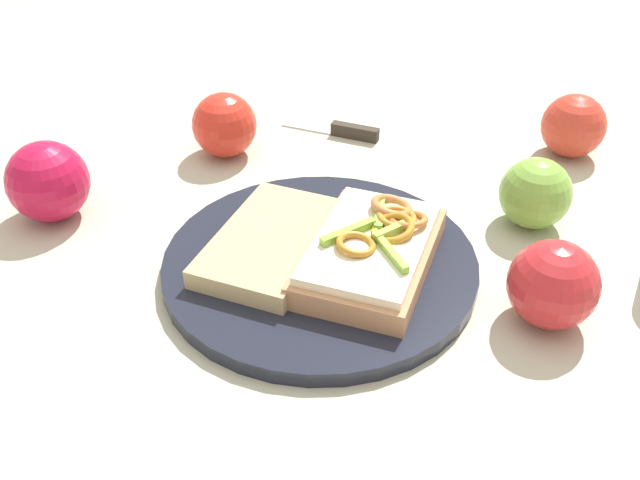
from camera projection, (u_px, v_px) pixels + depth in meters
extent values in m
plane|color=#B5B598|center=(320.00, 271.00, 0.64)|extent=(2.00, 2.00, 0.00)
cylinder|color=#1D202D|center=(320.00, 264.00, 0.64)|extent=(0.28, 0.28, 0.01)
cube|color=tan|center=(369.00, 259.00, 0.62)|extent=(0.11, 0.17, 0.02)
cube|color=#F6E9C6|center=(370.00, 245.00, 0.61)|extent=(0.10, 0.15, 0.01)
torus|color=#C17534|center=(408.00, 220.00, 0.63)|extent=(0.04, 0.04, 0.02)
torus|color=#B97B21|center=(393.00, 228.00, 0.62)|extent=(0.05, 0.05, 0.02)
torus|color=#BE743A|center=(392.00, 206.00, 0.64)|extent=(0.05, 0.05, 0.02)
torus|color=#B67823|center=(356.00, 244.00, 0.60)|extent=(0.05, 0.05, 0.01)
torus|color=#C1812B|center=(397.00, 217.00, 0.63)|extent=(0.05, 0.05, 0.01)
cube|color=#8CAD3C|center=(391.00, 231.00, 0.61)|extent=(0.03, 0.03, 0.01)
cube|color=#82BC36|center=(349.00, 229.00, 0.61)|extent=(0.04, 0.05, 0.01)
cube|color=#80B93C|center=(389.00, 251.00, 0.59)|extent=(0.04, 0.05, 0.01)
cube|color=#7FBB3F|center=(379.00, 213.00, 0.64)|extent=(0.01, 0.05, 0.01)
cube|color=tan|center=(273.00, 240.00, 0.64)|extent=(0.11, 0.16, 0.02)
sphere|color=red|center=(553.00, 284.00, 0.57)|extent=(0.10, 0.10, 0.07)
sphere|color=red|center=(224.00, 125.00, 0.80)|extent=(0.08, 0.08, 0.07)
sphere|color=#B81239|center=(48.00, 181.00, 0.69)|extent=(0.10, 0.10, 0.08)
sphere|color=#7BAE40|center=(535.00, 193.00, 0.68)|extent=(0.08, 0.08, 0.07)
sphere|color=red|center=(573.00, 126.00, 0.80)|extent=(0.08, 0.08, 0.07)
cube|color=silver|center=(307.00, 127.00, 0.87)|extent=(0.07, 0.02, 0.00)
cube|color=#322B24|center=(355.00, 132.00, 0.84)|extent=(0.06, 0.02, 0.02)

